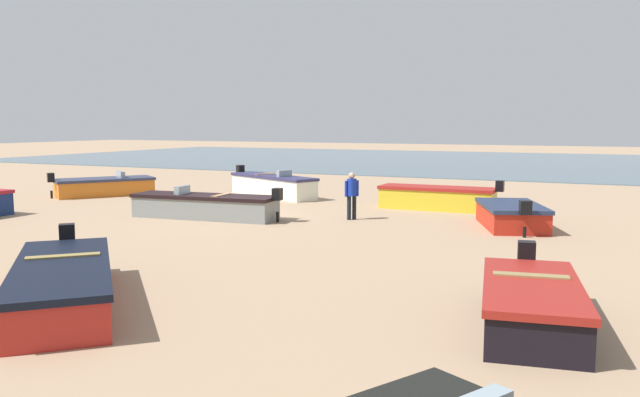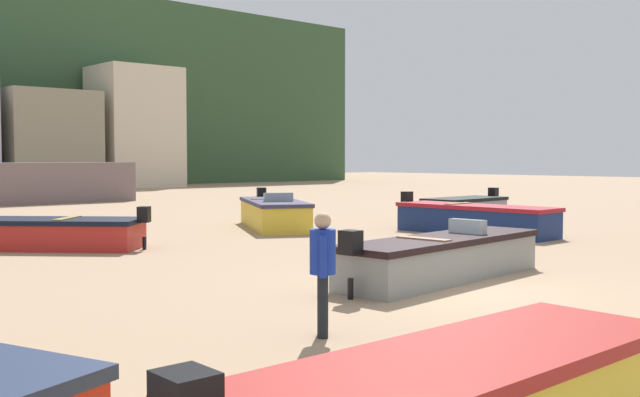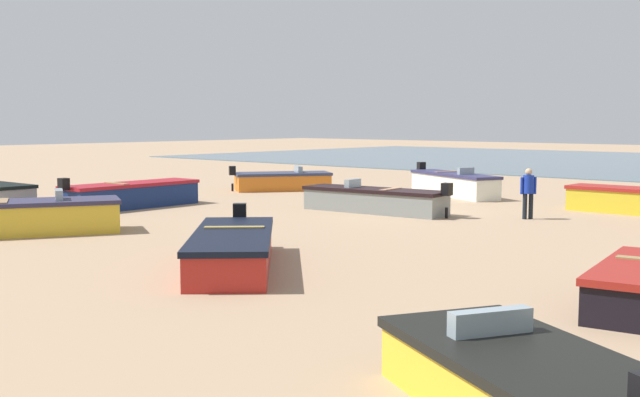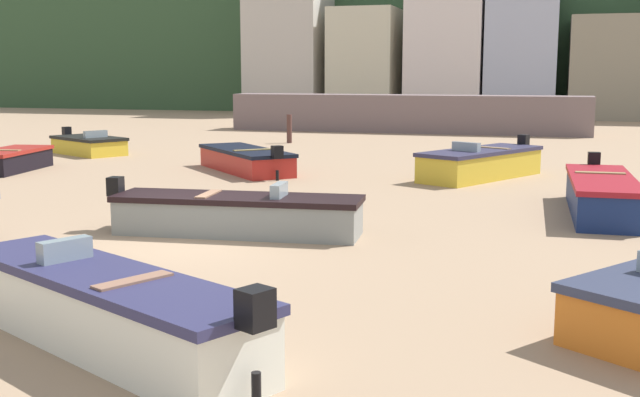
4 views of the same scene
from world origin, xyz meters
name	(u,v)px [view 2 (image 2 of 4)]	position (x,y,z in m)	size (l,w,h in m)	color
ground_plane	(454,290)	(0.00, 0.00, 0.00)	(160.00, 160.00, 0.00)	tan
townhouse_centre_right	(46,140)	(11.10, 46.91, 3.67)	(6.67, 5.81, 7.35)	gray
townhouse_right	(135,127)	(18.34, 46.73, 4.83)	(6.32, 5.47, 9.67)	beige
boat_grey_0	(442,257)	(0.71, 0.85, 0.42)	(5.52, 1.86, 1.14)	gray
boat_red_2	(45,233)	(-3.11, 10.70, 0.40)	(4.64, 4.68, 1.10)	red
boat_grey_3	(465,209)	(11.95, 8.83, 0.44)	(3.80, 1.66, 1.18)	gray
boat_yellow_6	(274,214)	(4.77, 11.23, 0.48)	(3.76, 5.11, 1.25)	gold
boat_navy_10	(475,219)	(8.12, 5.57, 0.46)	(1.62, 5.45, 1.22)	navy
beach_walker_foreground	(323,264)	(-4.01, -0.99, 0.95)	(0.48, 0.48, 1.62)	black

